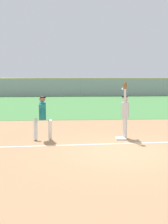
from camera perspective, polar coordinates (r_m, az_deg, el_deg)
name	(u,v)px	position (r m, az deg, el deg)	size (l,w,h in m)	color
ground_plane	(124,152)	(9.97, 7.68, -7.60)	(79.44, 79.44, 0.00)	tan
outfield_grass	(86,104)	(26.32, 0.46, 1.59)	(40.62, 19.17, 0.01)	#4C8C47
chalk_foul_line	(14,147)	(10.88, -13.33, -6.46)	(12.00, 0.10, 0.01)	white
first_base	(121,139)	(11.81, 7.03, -5.08)	(0.38, 0.38, 0.08)	white
fielder	(125,111)	(11.86, 7.89, 0.25)	(0.39, 0.88, 2.28)	silver
runner	(43,115)	(11.55, -7.93, -0.55)	(0.74, 0.84, 1.72)	white
baseball	(122,89)	(11.49, 7.36, 4.42)	(0.07, 0.07, 0.07)	white
outfield_fence	(80,87)	(35.80, -0.69, 4.78)	(40.70, 0.08, 2.18)	#93999E
parked_car_blue	(27,89)	(39.64, -10.82, 4.27)	(4.55, 2.41, 1.25)	#23389E
parked_car_silver	(61,89)	(39.69, -4.50, 4.38)	(4.57, 2.48, 1.25)	#B7B7BC
parked_car_red	(97,89)	(39.24, 2.54, 4.36)	(4.52, 2.35, 1.25)	#B21E1E
parked_car_green	(133,89)	(39.85, 9.27, 4.32)	(4.53, 2.37, 1.25)	#1E6B33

